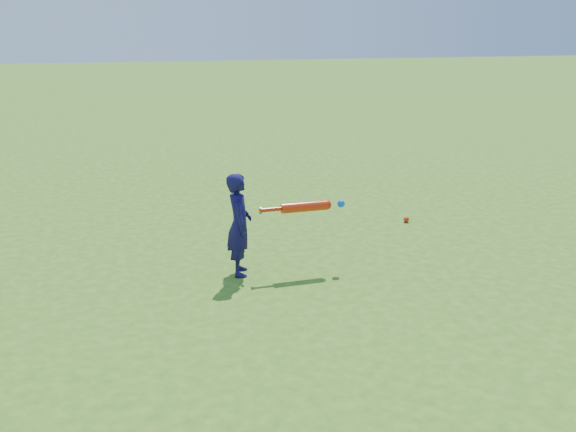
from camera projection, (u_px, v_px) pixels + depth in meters
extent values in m
plane|color=#3A6E1A|center=(211.00, 268.00, 6.55)|extent=(80.00, 80.00, 0.00)
imported|color=#130E43|center=(239.00, 225.00, 6.26)|extent=(0.30, 0.41, 1.02)
sphere|color=red|center=(406.00, 220.00, 8.07)|extent=(0.07, 0.07, 0.07)
cylinder|color=red|center=(260.00, 210.00, 6.23)|extent=(0.02, 0.07, 0.07)
cylinder|color=red|center=(272.00, 210.00, 6.26)|extent=(0.23, 0.04, 0.04)
cylinder|color=red|center=(304.00, 207.00, 6.35)|extent=(0.47, 0.11, 0.10)
sphere|color=red|center=(326.00, 205.00, 6.42)|extent=(0.10, 0.10, 0.10)
sphere|color=blue|center=(341.00, 204.00, 6.47)|extent=(0.08, 0.08, 0.08)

